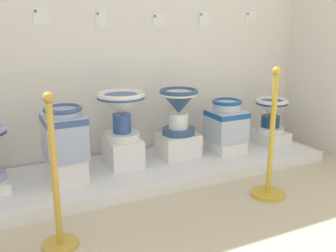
{
  "coord_description": "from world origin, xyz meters",
  "views": [
    {
      "loc": [
        0.62,
        -0.26,
        1.34
      ],
      "look_at": [
        2.08,
        2.71,
        0.43
      ],
      "focal_mm": 40.65,
      "sensor_mm": 36.0,
      "label": 1
    }
  ],
  "objects_px": {
    "plinth_block_central_ornate": "(123,152)",
    "stanchion_post_near_left": "(57,199)",
    "info_placard_fourth": "(159,20)",
    "antique_toilet_pale_glazed": "(179,106)",
    "info_placard_sixth": "(250,17)",
    "stanchion_post_near_right": "(270,161)",
    "antique_toilet_central_ornate": "(121,107)",
    "antique_toilet_tall_cobalt": "(271,111)",
    "plinth_block_pale_glazed": "(178,145)",
    "info_placard_fifth": "(204,19)",
    "plinth_block_squat_floral": "(225,145)",
    "info_placard_third": "(101,19)",
    "plinth_block_slender_white": "(67,169)",
    "info_placard_second": "(41,16)",
    "plinth_block_tall_cobalt": "(269,136)",
    "antique_toilet_squat_floral": "(226,120)",
    "antique_toilet_slender_white": "(64,131)"
  },
  "relations": [
    {
      "from": "plinth_block_central_ornate",
      "to": "antique_toilet_central_ornate",
      "type": "bearing_deg",
      "value": 180.0
    },
    {
      "from": "plinth_block_squat_floral",
      "to": "info_placard_sixth",
      "type": "distance_m",
      "value": 1.44
    },
    {
      "from": "antique_toilet_central_ornate",
      "to": "antique_toilet_tall_cobalt",
      "type": "relative_size",
      "value": 1.2
    },
    {
      "from": "plinth_block_central_ornate",
      "to": "antique_toilet_pale_glazed",
      "type": "xyz_separation_m",
      "value": [
        0.56,
        0.0,
        0.37
      ]
    },
    {
      "from": "plinth_block_pale_glazed",
      "to": "info_placard_fifth",
      "type": "bearing_deg",
      "value": 37.81
    },
    {
      "from": "info_placard_sixth",
      "to": "stanchion_post_near_right",
      "type": "xyz_separation_m",
      "value": [
        -0.73,
        -1.28,
        -1.11
      ]
    },
    {
      "from": "info_placard_fourth",
      "to": "info_placard_sixth",
      "type": "distance_m",
      "value": 1.1
    },
    {
      "from": "plinth_block_squat_floral",
      "to": "info_placard_third",
      "type": "bearing_deg",
      "value": 157.86
    },
    {
      "from": "antique_toilet_central_ornate",
      "to": "plinth_block_squat_floral",
      "type": "relative_size",
      "value": 1.24
    },
    {
      "from": "plinth_block_pale_glazed",
      "to": "antique_toilet_pale_glazed",
      "type": "xyz_separation_m",
      "value": [
        0.0,
        0.0,
        0.38
      ]
    },
    {
      "from": "plinth_block_tall_cobalt",
      "to": "stanchion_post_near_right",
      "type": "xyz_separation_m",
      "value": [
        -0.75,
        -0.87,
        0.14
      ]
    },
    {
      "from": "info_placard_fourth",
      "to": "info_placard_third",
      "type": "bearing_deg",
      "value": -180.0
    },
    {
      "from": "antique_toilet_pale_glazed",
      "to": "stanchion_post_near_right",
      "type": "distance_m",
      "value": 1.01
    },
    {
      "from": "plinth_block_pale_glazed",
      "to": "stanchion_post_near_right",
      "type": "distance_m",
      "value": 0.97
    },
    {
      "from": "antique_toilet_slender_white",
      "to": "info_placard_third",
      "type": "xyz_separation_m",
      "value": [
        0.49,
        0.52,
        0.85
      ]
    },
    {
      "from": "antique_toilet_tall_cobalt",
      "to": "info_placard_sixth",
      "type": "height_order",
      "value": "info_placard_sixth"
    },
    {
      "from": "antique_toilet_central_ornate",
      "to": "antique_toilet_squat_floral",
      "type": "xyz_separation_m",
      "value": [
        1.06,
        -0.07,
        -0.22
      ]
    },
    {
      "from": "info_placard_sixth",
      "to": "stanchion_post_near_left",
      "type": "distance_m",
      "value": 2.9
    },
    {
      "from": "info_placard_fifth",
      "to": "info_placard_sixth",
      "type": "distance_m",
      "value": 0.59
    },
    {
      "from": "info_placard_fifth",
      "to": "antique_toilet_slender_white",
      "type": "bearing_deg",
      "value": -161.5
    },
    {
      "from": "plinth_block_squat_floral",
      "to": "info_placard_third",
      "type": "relative_size",
      "value": 2.38
    },
    {
      "from": "info_placard_second",
      "to": "stanchion_post_near_right",
      "type": "xyz_separation_m",
      "value": [
        1.45,
        -1.28,
        -1.1
      ]
    },
    {
      "from": "plinth_block_tall_cobalt",
      "to": "stanchion_post_near_left",
      "type": "xyz_separation_m",
      "value": [
        -2.39,
        -0.88,
        0.16
      ]
    },
    {
      "from": "info_placard_third",
      "to": "info_placard_sixth",
      "type": "height_order",
      "value": "info_placard_sixth"
    },
    {
      "from": "info_placard_fourth",
      "to": "antique_toilet_slender_white",
      "type": "bearing_deg",
      "value": -153.65
    },
    {
      "from": "plinth_block_tall_cobalt",
      "to": "info_placard_fifth",
      "type": "height_order",
      "value": "info_placard_fifth"
    },
    {
      "from": "info_placard_fourth",
      "to": "stanchion_post_near_left",
      "type": "height_order",
      "value": "info_placard_fourth"
    },
    {
      "from": "antique_toilet_central_ornate",
      "to": "info_placard_sixth",
      "type": "height_order",
      "value": "info_placard_sixth"
    },
    {
      "from": "info_placard_fourth",
      "to": "stanchion_post_near_left",
      "type": "bearing_deg",
      "value": -134.7
    },
    {
      "from": "plinth_block_slender_white",
      "to": "info_placard_second",
      "type": "distance_m",
      "value": 1.3
    },
    {
      "from": "info_placard_third",
      "to": "stanchion_post_near_right",
      "type": "relative_size",
      "value": 0.14
    },
    {
      "from": "antique_toilet_central_ornate",
      "to": "info_placard_fourth",
      "type": "height_order",
      "value": "info_placard_fourth"
    },
    {
      "from": "plinth_block_squat_floral",
      "to": "antique_toilet_central_ornate",
      "type": "bearing_deg",
      "value": 176.28
    },
    {
      "from": "plinth_block_central_ornate",
      "to": "info_placard_fifth",
      "type": "xyz_separation_m",
      "value": [
        1.04,
        0.38,
        1.15
      ]
    },
    {
      "from": "plinth_block_slender_white",
      "to": "antique_toilet_central_ornate",
      "type": "xyz_separation_m",
      "value": [
        0.53,
        0.15,
        0.43
      ]
    },
    {
      "from": "plinth_block_squat_floral",
      "to": "stanchion_post_near_right",
      "type": "relative_size",
      "value": 0.33
    },
    {
      "from": "plinth_block_squat_floral",
      "to": "info_placard_third",
      "type": "height_order",
      "value": "info_placard_third"
    },
    {
      "from": "plinth_block_slender_white",
      "to": "info_placard_third",
      "type": "bearing_deg",
      "value": 46.87
    },
    {
      "from": "plinth_block_pale_glazed",
      "to": "antique_toilet_pale_glazed",
      "type": "distance_m",
      "value": 0.38
    },
    {
      "from": "stanchion_post_near_right",
      "to": "stanchion_post_near_left",
      "type": "bearing_deg",
      "value": -179.83
    },
    {
      "from": "plinth_block_central_ornate",
      "to": "stanchion_post_near_left",
      "type": "distance_m",
      "value": 1.17
    },
    {
      "from": "plinth_block_slender_white",
      "to": "plinth_block_pale_glazed",
      "type": "height_order",
      "value": "plinth_block_pale_glazed"
    },
    {
      "from": "plinth_block_squat_floral",
      "to": "info_placard_fourth",
      "type": "bearing_deg",
      "value": 139.71
    },
    {
      "from": "antique_toilet_pale_glazed",
      "to": "antique_toilet_tall_cobalt",
      "type": "distance_m",
      "value": 1.1
    },
    {
      "from": "plinth_block_pale_glazed",
      "to": "antique_toilet_tall_cobalt",
      "type": "height_order",
      "value": "antique_toilet_tall_cobalt"
    },
    {
      "from": "antique_toilet_central_ornate",
      "to": "plinth_block_tall_cobalt",
      "type": "relative_size",
      "value": 1.16
    },
    {
      "from": "stanchion_post_near_right",
      "to": "info_placard_second",
      "type": "bearing_deg",
      "value": 138.66
    },
    {
      "from": "antique_toilet_central_ornate",
      "to": "plinth_block_pale_glazed",
      "type": "height_order",
      "value": "antique_toilet_central_ornate"
    },
    {
      "from": "plinth_block_squat_floral",
      "to": "info_placard_second",
      "type": "bearing_deg",
      "value": 164.59
    },
    {
      "from": "info_placard_fourth",
      "to": "antique_toilet_pale_glazed",
      "type": "bearing_deg",
      "value": -85.34
    }
  ]
}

